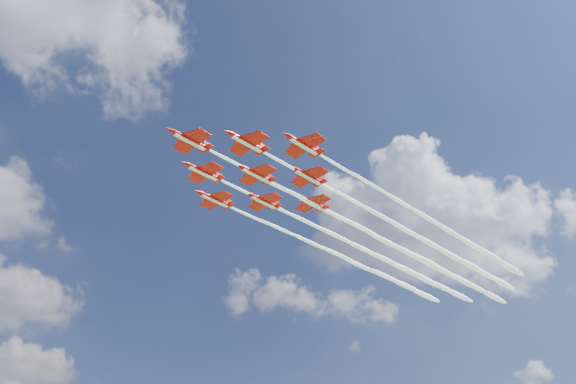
{
  "coord_description": "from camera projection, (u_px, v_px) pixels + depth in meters",
  "views": [
    {
      "loc": [
        -54.94,
        -92.03,
        16.33
      ],
      "look_at": [
        8.63,
        -4.03,
        84.75
      ],
      "focal_mm": 35.0,
      "sensor_mm": 36.0,
      "label": 1
    }
  ],
  "objects": [
    {
      "name": "jet_row3_starb",
      "position": [
        342.0,
        257.0,
        160.17
      ],
      "size": [
        97.62,
        18.46,
        2.7
      ],
      "rotation": [
        0.0,
        0.0,
        0.14
      ],
      "color": "#B0090A"
    },
    {
      "name": "jet_row2_starb",
      "position": [
        341.0,
        238.0,
        150.41
      ],
      "size": [
        97.62,
        18.46,
        2.7
      ],
      "rotation": [
        0.0,
        0.0,
        0.14
      ],
      "color": "#B0090A"
    },
    {
      "name": "jet_row3_centre",
      "position": [
        383.0,
        240.0,
        151.08
      ],
      "size": [
        97.62,
        18.46,
        2.7
      ],
      "rotation": [
        0.0,
        0.0,
        0.14
      ],
      "color": "#B0090A"
    },
    {
      "name": "jet_row3_port",
      "position": [
        430.0,
        220.0,
        142.0
      ],
      "size": [
        97.62,
        18.46,
        2.7
      ],
      "rotation": [
        0.0,
        0.0,
        0.14
      ],
      "color": "#B0090A"
    },
    {
      "name": "jet_row4_port",
      "position": [
        426.0,
        241.0,
        151.75
      ],
      "size": [
        97.62,
        18.46,
        2.7
      ],
      "rotation": [
        0.0,
        0.0,
        0.14
      ],
      "color": "#B0090A"
    },
    {
      "name": "jet_row4_starb",
      "position": [
        382.0,
        258.0,
        160.84
      ],
      "size": [
        97.62,
        18.46,
        2.7
      ],
      "rotation": [
        0.0,
        0.0,
        0.14
      ],
      "color": "#B0090A"
    },
    {
      "name": "jet_row2_port",
      "position": [
        385.0,
        219.0,
        141.32
      ],
      "size": [
        97.62,
        18.46,
        2.7
      ],
      "rotation": [
        0.0,
        0.0,
        0.14
      ],
      "color": "#B0090A"
    },
    {
      "name": "jet_tail",
      "position": [
        422.0,
        259.0,
        161.51
      ],
      "size": [
        97.62,
        18.46,
        2.7
      ],
      "rotation": [
        0.0,
        0.0,
        0.14
      ],
      "color": "#B0090A"
    },
    {
      "name": "jet_lead",
      "position": [
        339.0,
        217.0,
        140.65
      ],
      "size": [
        97.62,
        18.46,
        2.7
      ],
      "rotation": [
        0.0,
        0.0,
        0.14
      ],
      "color": "#B0090A"
    }
  ]
}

